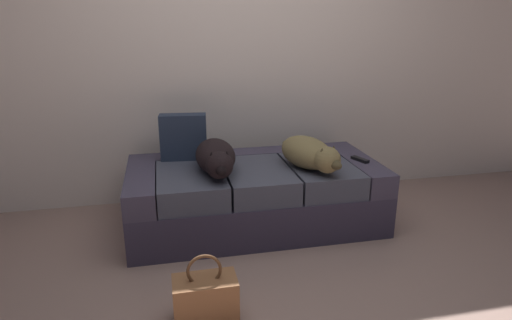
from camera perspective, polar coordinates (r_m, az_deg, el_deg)
ground_plane at (r=2.44m, az=5.49°, el=-19.11°), size 10.00×10.00×0.00m
back_wall at (r=3.65m, az=-2.49°, el=16.79°), size 6.40×0.10×2.80m
couch at (r=3.24m, az=-0.19°, el=-4.53°), size 1.81×0.89×0.47m
dog_dark at (r=2.97m, az=-5.22°, el=0.36°), size 0.29×0.64×0.22m
dog_tan at (r=3.07m, az=7.05°, el=0.85°), size 0.41×0.62×0.22m
tv_remote at (r=3.33m, az=13.41°, el=0.07°), size 0.09×0.16×0.02m
throw_pillow at (r=3.29m, az=-9.44°, el=2.98°), size 0.35×0.16×0.34m
handbag at (r=2.32m, az=-6.62°, el=-17.58°), size 0.32×0.18×0.38m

